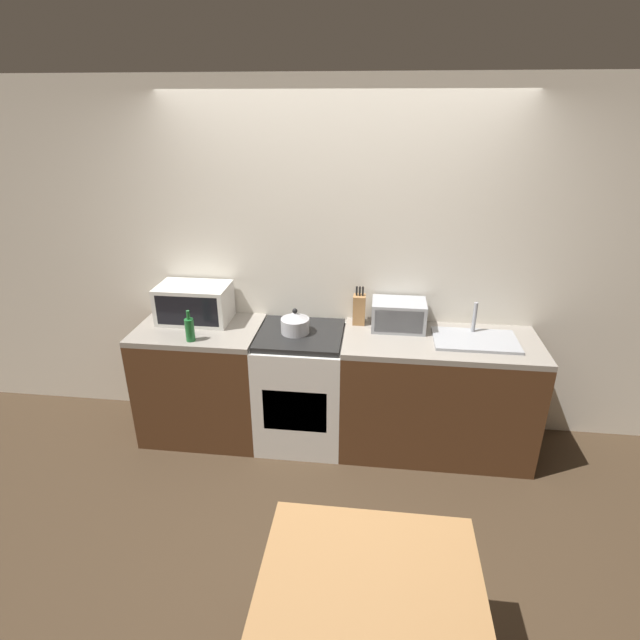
% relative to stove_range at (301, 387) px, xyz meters
% --- Properties ---
extents(ground_plane, '(16.00, 16.00, 0.00)m').
position_rel_stove_range_xyz_m(ground_plane, '(0.23, -0.71, -0.45)').
color(ground_plane, '#3D2D1E').
extents(wall_back, '(10.00, 0.06, 2.60)m').
position_rel_stove_range_xyz_m(wall_back, '(0.23, 0.34, 0.85)').
color(wall_back, silver).
rests_on(wall_back, ground_plane).
extents(counter_left_run, '(0.90, 0.62, 0.90)m').
position_rel_stove_range_xyz_m(counter_left_run, '(-0.76, 0.00, 0.00)').
color(counter_left_run, '#4C2D19').
rests_on(counter_left_run, ground_plane).
extents(counter_right_run, '(1.37, 0.62, 0.90)m').
position_rel_stove_range_xyz_m(counter_right_run, '(1.00, 0.00, 0.00)').
color(counter_right_run, '#4C2D19').
rests_on(counter_right_run, ground_plane).
extents(stove_range, '(0.63, 0.62, 0.90)m').
position_rel_stove_range_xyz_m(stove_range, '(0.00, 0.00, 0.00)').
color(stove_range, silver).
rests_on(stove_range, ground_plane).
extents(kettle, '(0.20, 0.20, 0.19)m').
position_rel_stove_range_xyz_m(kettle, '(-0.04, -0.00, 0.53)').
color(kettle, '#B7B7BC').
rests_on(kettle, stove_range).
extents(microwave, '(0.53, 0.33, 0.28)m').
position_rel_stove_range_xyz_m(microwave, '(-0.82, 0.12, 0.59)').
color(microwave, silver).
rests_on(microwave, counter_left_run).
extents(bottle, '(0.06, 0.06, 0.22)m').
position_rel_stove_range_xyz_m(bottle, '(-0.74, -0.22, 0.54)').
color(bottle, '#1E662D').
rests_on(bottle, counter_left_run).
extents(knife_block, '(0.09, 0.10, 0.29)m').
position_rel_stove_range_xyz_m(knife_block, '(0.41, 0.21, 0.57)').
color(knife_block, '#9E7042').
rests_on(knife_block, counter_right_run).
extents(toaster_oven, '(0.39, 0.26, 0.21)m').
position_rel_stove_range_xyz_m(toaster_oven, '(0.70, 0.16, 0.56)').
color(toaster_oven, '#999BA0').
rests_on(toaster_oven, counter_right_run).
extents(sink_basin, '(0.57, 0.36, 0.24)m').
position_rel_stove_range_xyz_m(sink_basin, '(1.23, 0.01, 0.47)').
color(sink_basin, '#999BA0').
rests_on(sink_basin, counter_right_run).
extents(dining_table, '(0.88, 0.74, 0.72)m').
position_rel_stove_range_xyz_m(dining_table, '(0.56, -1.83, 0.18)').
color(dining_table, '#9E7042').
rests_on(dining_table, ground_plane).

